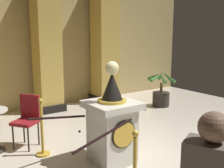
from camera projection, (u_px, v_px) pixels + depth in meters
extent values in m
plane|color=beige|center=(145.00, 166.00, 4.35)|extent=(10.33, 10.33, 0.00)
cube|color=tan|center=(40.00, 43.00, 7.55)|extent=(10.33, 0.16, 3.60)
cube|color=beige|center=(112.00, 135.00, 4.44)|extent=(0.61, 0.61, 0.91)
cube|color=beige|center=(112.00, 105.00, 4.35)|extent=(0.76, 0.76, 0.10)
cylinder|color=gold|center=(124.00, 135.00, 4.16)|extent=(0.40, 0.03, 0.40)
cylinder|color=black|center=(124.00, 134.00, 4.17)|extent=(0.44, 0.01, 0.44)
cylinder|color=gold|center=(112.00, 101.00, 4.33)|extent=(0.46, 0.46, 0.04)
cone|color=black|center=(112.00, 86.00, 4.29)|extent=(0.34, 0.34, 0.43)
cylinder|color=gold|center=(112.00, 73.00, 4.25)|extent=(0.03, 0.03, 0.05)
sphere|color=beige|center=(112.00, 68.00, 4.24)|extent=(0.21, 0.21, 0.21)
cylinder|color=gold|center=(43.00, 154.00, 4.76)|extent=(0.24, 0.24, 0.03)
cylinder|color=gold|center=(42.00, 129.00, 4.68)|extent=(0.05, 0.05, 0.92)
sphere|color=gold|center=(41.00, 101.00, 4.58)|extent=(0.08, 0.08, 0.08)
sphere|color=gold|center=(135.00, 134.00, 3.15)|extent=(0.08, 0.08, 0.08)
cylinder|color=black|center=(59.00, 118.00, 4.26)|extent=(1.03, 0.22, 0.22)
cylinder|color=black|center=(104.00, 135.00, 3.54)|extent=(1.03, 0.22, 0.22)
sphere|color=black|center=(80.00, 131.00, 3.91)|extent=(0.04, 0.04, 0.04)
cube|color=black|center=(105.00, 98.00, 8.49)|extent=(0.73, 0.73, 0.20)
cube|color=gold|center=(105.00, 45.00, 8.19)|extent=(0.64, 0.64, 3.45)
cube|color=black|center=(49.00, 107.00, 7.47)|extent=(0.71, 0.71, 0.20)
cube|color=gold|center=(47.00, 46.00, 7.17)|extent=(0.61, 0.61, 3.45)
cylinder|color=#2D2823|center=(161.00, 99.00, 7.87)|extent=(0.48, 0.48, 0.40)
cylinder|color=brown|center=(161.00, 87.00, 7.80)|extent=(0.08, 0.08, 0.28)
cone|color=#387533|center=(167.00, 76.00, 7.88)|extent=(0.43, 0.14, 0.33)
cone|color=#387533|center=(161.00, 75.00, 7.96)|extent=(0.31, 0.38, 0.37)
cone|color=#387533|center=(154.00, 76.00, 7.85)|extent=(0.23, 0.43, 0.32)
cone|color=#387533|center=(156.00, 77.00, 7.61)|extent=(0.45, 0.13, 0.22)
cone|color=#387533|center=(163.00, 78.00, 7.53)|extent=(0.30, 0.42, 0.30)
cone|color=#387533|center=(169.00, 77.00, 7.64)|extent=(0.24, 0.40, 0.37)
sphere|color=brown|center=(214.00, 127.00, 1.81)|extent=(0.21, 0.21, 0.21)
cylinder|color=black|center=(13.00, 137.00, 4.95)|extent=(0.03, 0.03, 0.45)
cylinder|color=black|center=(28.00, 140.00, 4.85)|extent=(0.03, 0.03, 0.45)
cylinder|color=black|center=(24.00, 131.00, 5.24)|extent=(0.03, 0.03, 0.45)
cylinder|color=black|center=(39.00, 133.00, 5.15)|extent=(0.03, 0.03, 0.45)
cube|color=maroon|center=(25.00, 122.00, 5.00)|extent=(0.56, 0.56, 0.06)
cube|color=maroon|center=(30.00, 106.00, 5.11)|extent=(0.28, 0.35, 0.45)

